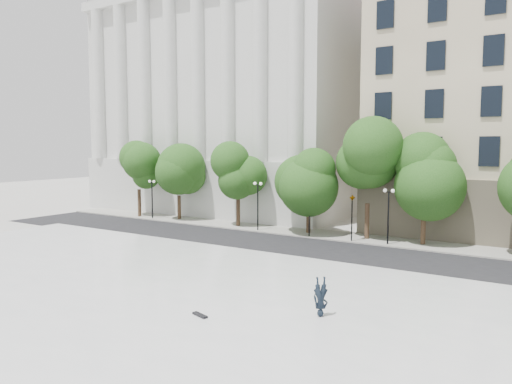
% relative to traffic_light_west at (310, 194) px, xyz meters
% --- Properties ---
extents(ground, '(160.00, 160.00, 0.00)m').
position_rel_traffic_light_west_xyz_m(ground, '(0.72, -22.30, -3.63)').
color(ground, beige).
rests_on(ground, ground).
extents(plaza, '(44.00, 22.00, 0.45)m').
position_rel_traffic_light_west_xyz_m(plaza, '(0.72, -19.30, -3.41)').
color(plaza, white).
rests_on(plaza, ground).
extents(street, '(60.00, 8.00, 0.02)m').
position_rel_traffic_light_west_xyz_m(street, '(0.72, -4.30, -3.62)').
color(street, black).
rests_on(street, ground).
extents(far_sidewalk, '(60.00, 4.00, 0.12)m').
position_rel_traffic_light_west_xyz_m(far_sidewalk, '(0.72, 1.70, -3.57)').
color(far_sidewalk, '#9F9C93').
rests_on(far_sidewalk, ground).
extents(building_west, '(31.50, 27.65, 25.60)m').
position_rel_traffic_light_west_xyz_m(building_west, '(-16.28, 16.27, 9.25)').
color(building_west, silver).
rests_on(building_west, ground).
extents(traffic_light_west, '(0.78, 1.63, 4.14)m').
position_rel_traffic_light_west_xyz_m(traffic_light_west, '(0.00, 0.00, 0.00)').
color(traffic_light_west, black).
rests_on(traffic_light_west, ground).
extents(traffic_light_east, '(0.95, 1.95, 4.27)m').
position_rel_traffic_light_west_xyz_m(traffic_light_east, '(3.68, -0.00, 0.13)').
color(traffic_light_east, black).
rests_on(traffic_light_east, ground).
extents(person_lying, '(1.48, 1.71, 0.46)m').
position_rel_traffic_light_west_xyz_m(person_lying, '(9.53, -17.76, -2.96)').
color(person_lying, black).
rests_on(person_lying, plaza).
extents(skateboard, '(0.88, 0.46, 0.09)m').
position_rel_traffic_light_west_xyz_m(skateboard, '(5.29, -20.47, -3.14)').
color(skateboard, black).
rests_on(skateboard, plaza).
extents(street_trees, '(46.23, 5.45, 7.62)m').
position_rel_traffic_light_west_xyz_m(street_trees, '(2.14, 1.32, 1.53)').
color(street_trees, '#382619').
rests_on(street_trees, ground).
extents(lamp_posts, '(38.54, 0.28, 4.38)m').
position_rel_traffic_light_west_xyz_m(lamp_posts, '(0.97, 0.30, -0.68)').
color(lamp_posts, black).
rests_on(lamp_posts, ground).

